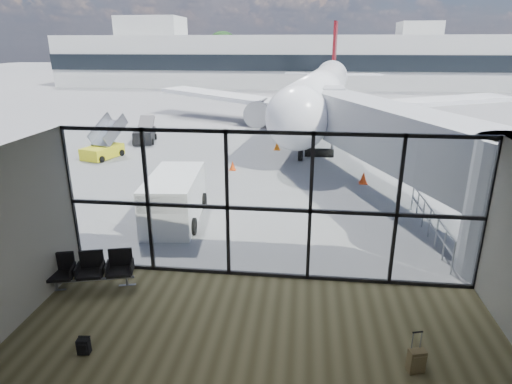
% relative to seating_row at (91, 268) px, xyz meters
% --- Properties ---
extents(ground, '(220.00, 220.00, 0.00)m').
position_rel_seating_row_xyz_m(ground, '(5.03, 41.13, -0.59)').
color(ground, slate).
rests_on(ground, ground).
extents(lounge_shell, '(12.02, 8.01, 4.51)m').
position_rel_seating_row_xyz_m(lounge_shell, '(5.03, -3.67, 2.06)').
color(lounge_shell, brown).
rests_on(lounge_shell, ground).
extents(glass_curtain_wall, '(12.10, 0.12, 4.50)m').
position_rel_seating_row_xyz_m(glass_curtain_wall, '(5.03, 1.13, 1.66)').
color(glass_curtain_wall, white).
rests_on(glass_curtain_wall, ground).
extents(jet_bridge, '(8.00, 16.50, 4.33)m').
position_rel_seating_row_xyz_m(jet_bridge, '(9.93, 8.20, 2.17)').
color(jet_bridge, gray).
rests_on(jet_bridge, ground).
extents(apron_railing, '(0.06, 5.46, 1.11)m').
position_rel_seating_row_xyz_m(apron_railing, '(10.63, 4.63, 0.13)').
color(apron_railing, gray).
rests_on(apron_railing, ground).
extents(far_terminal, '(80.00, 12.20, 11.00)m').
position_rel_seating_row_xyz_m(far_terminal, '(4.45, 63.10, 3.62)').
color(far_terminal, '#BABAB5').
rests_on(far_terminal, ground).
extents(tree_0, '(4.95, 4.95, 7.12)m').
position_rel_seating_row_xyz_m(tree_0, '(-39.97, 73.13, 4.04)').
color(tree_0, '#382619').
rests_on(tree_0, ground).
extents(tree_1, '(5.61, 5.61, 8.07)m').
position_rel_seating_row_xyz_m(tree_1, '(-33.97, 73.13, 4.67)').
color(tree_1, '#382619').
rests_on(tree_1, ground).
extents(tree_2, '(6.27, 6.27, 9.03)m').
position_rel_seating_row_xyz_m(tree_2, '(-27.97, 73.13, 5.29)').
color(tree_2, '#382619').
rests_on(tree_2, ground).
extents(tree_3, '(4.95, 4.95, 7.12)m').
position_rel_seating_row_xyz_m(tree_3, '(-21.97, 73.13, 4.04)').
color(tree_3, '#382619').
rests_on(tree_3, ground).
extents(tree_4, '(5.61, 5.61, 8.07)m').
position_rel_seating_row_xyz_m(tree_4, '(-15.97, 73.13, 4.67)').
color(tree_4, '#382619').
rests_on(tree_4, ground).
extents(tree_5, '(6.27, 6.27, 9.03)m').
position_rel_seating_row_xyz_m(tree_5, '(-9.97, 73.13, 5.29)').
color(tree_5, '#382619').
rests_on(tree_5, ground).
extents(seating_row, '(2.40, 1.23, 1.06)m').
position_rel_seating_row_xyz_m(seating_row, '(0.00, 0.00, 0.00)').
color(seating_row, gray).
rests_on(seating_row, ground).
extents(backpack, '(0.29, 0.27, 0.42)m').
position_rel_seating_row_xyz_m(backpack, '(1.17, -2.80, -0.39)').
color(backpack, black).
rests_on(backpack, ground).
extents(suitcase, '(0.39, 0.32, 0.95)m').
position_rel_seating_row_xyz_m(suitcase, '(8.57, -2.52, -0.30)').
color(suitcase, brown).
rests_on(suitcase, ground).
extents(airliner, '(30.90, 35.93, 9.27)m').
position_rel_seating_row_xyz_m(airliner, '(7.36, 28.72, 2.24)').
color(airliner, white).
rests_on(airliner, ground).
extents(service_van, '(2.40, 4.42, 1.86)m').
position_rel_seating_row_xyz_m(service_van, '(0.96, 5.02, 0.36)').
color(service_van, white).
rests_on(service_van, ground).
extents(belt_loader, '(1.92, 3.68, 1.62)m').
position_rel_seating_row_xyz_m(belt_loader, '(-5.45, 18.96, -0.05)').
color(belt_loader, black).
rests_on(belt_loader, ground).
extents(mobile_stairs, '(2.16, 3.20, 2.07)m').
position_rel_seating_row_xyz_m(mobile_stairs, '(-6.43, 14.34, -0.09)').
color(mobile_stairs, gold).
rests_on(mobile_stairs, ground).
extents(traffic_cone_a, '(0.37, 0.37, 0.53)m').
position_rel_seating_row_xyz_m(traffic_cone_a, '(2.03, 12.52, -0.34)').
color(traffic_cone_a, '#DF420B').
rests_on(traffic_cone_a, ground).
extents(traffic_cone_b, '(0.43, 0.43, 0.61)m').
position_rel_seating_row_xyz_m(traffic_cone_b, '(9.03, 10.85, -0.30)').
color(traffic_cone_b, red).
rests_on(traffic_cone_b, ground).
extents(traffic_cone_c, '(0.42, 0.42, 0.61)m').
position_rel_seating_row_xyz_m(traffic_cone_c, '(4.18, 17.65, -0.30)').
color(traffic_cone_c, orange).
rests_on(traffic_cone_c, ground).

